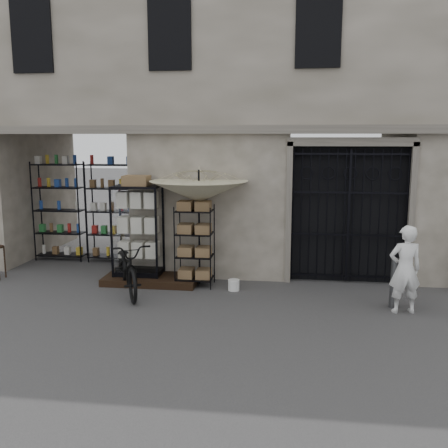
# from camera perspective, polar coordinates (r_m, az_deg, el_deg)

# --- Properties ---
(ground) EXTENTS (80.00, 80.00, 0.00)m
(ground) POSITION_cam_1_polar(r_m,az_deg,el_deg) (9.06, 3.92, -10.09)
(ground) COLOR black
(ground) RESTS_ON ground
(main_building) EXTENTS (14.00, 4.00, 9.00)m
(main_building) POSITION_cam_1_polar(r_m,az_deg,el_deg) (12.59, 5.39, 16.28)
(main_building) COLOR #ACA090
(main_building) RESTS_ON ground
(shop_recess) EXTENTS (3.00, 1.70, 3.00)m
(shop_recess) POSITION_cam_1_polar(r_m,az_deg,el_deg) (12.46, -16.25, 2.16)
(shop_recess) COLOR black
(shop_recess) RESTS_ON ground
(shop_shelving) EXTENTS (2.70, 0.50, 2.50)m
(shop_shelving) POSITION_cam_1_polar(r_m,az_deg,el_deg) (12.97, -15.51, 1.37)
(shop_shelving) COLOR black
(shop_shelving) RESTS_ON ground
(iron_gate) EXTENTS (2.50, 0.21, 3.00)m
(iron_gate) POSITION_cam_1_polar(r_m,az_deg,el_deg) (10.96, 13.96, 1.25)
(iron_gate) COLOR black
(iron_gate) RESTS_ON ground
(step_platform) EXTENTS (2.00, 0.90, 0.15)m
(step_platform) POSITION_cam_1_polar(r_m,az_deg,el_deg) (10.89, -8.32, -6.30)
(step_platform) COLOR black
(step_platform) RESTS_ON ground
(display_cabinet) EXTENTS (0.98, 0.62, 2.09)m
(display_cabinet) POSITION_cam_1_polar(r_m,az_deg,el_deg) (10.85, -9.82, -1.27)
(display_cabinet) COLOR black
(display_cabinet) RESTS_ON step_platform
(wire_rack) EXTENTS (0.85, 0.70, 1.70)m
(wire_rack) POSITION_cam_1_polar(r_m,az_deg,el_deg) (10.43, -3.36, -2.63)
(wire_rack) COLOR black
(wire_rack) RESTS_ON ground
(market_umbrella) EXTENTS (1.95, 1.98, 2.92)m
(market_umbrella) POSITION_cam_1_polar(r_m,az_deg,el_deg) (10.37, -2.90, 4.39)
(market_umbrella) COLOR black
(market_umbrella) RESTS_ON ground
(white_bucket) EXTENTS (0.28, 0.28, 0.22)m
(white_bucket) POSITION_cam_1_polar(r_m,az_deg,el_deg) (10.26, 1.12, -6.98)
(white_bucket) COLOR silver
(white_bucket) RESTS_ON ground
(bicycle) EXTENTS (1.13, 1.29, 2.05)m
(bicycle) POSITION_cam_1_polar(r_m,az_deg,el_deg) (10.31, -10.84, -7.74)
(bicycle) COLOR black
(bicycle) RESTS_ON ground
(steel_bollard) EXTENTS (0.20, 0.20, 0.92)m
(steel_bollard) POSITION_cam_1_polar(r_m,az_deg,el_deg) (9.68, 18.94, -6.43)
(steel_bollard) COLOR #545558
(steel_bollard) RESTS_ON ground
(shopkeeper) EXTENTS (0.83, 1.66, 0.38)m
(shopkeeper) POSITION_cam_1_polar(r_m,az_deg,el_deg) (9.61, 19.69, -9.46)
(shopkeeper) COLOR white
(shopkeeper) RESTS_ON ground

